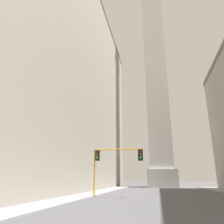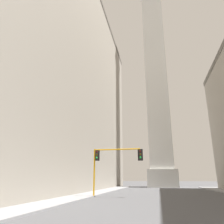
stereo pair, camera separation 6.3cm
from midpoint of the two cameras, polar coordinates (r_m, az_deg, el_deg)
sidewalk_left at (r=24.63m, az=-12.57°, el=-21.12°), size 5.00×70.45×0.15m
building_left at (r=46.59m, az=-18.65°, el=6.93°), size 24.90×59.30×40.39m
obelisk at (r=65.38m, az=11.36°, el=10.14°), size 7.30×7.30×65.11m
traffic_light_mid_left at (r=26.21m, az=-0.21°, el=-12.29°), size 5.93×0.52×5.41m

